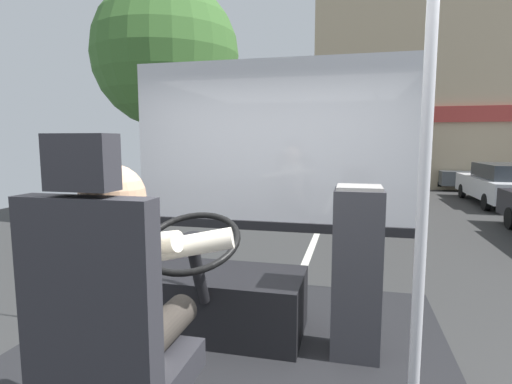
{
  "coord_description": "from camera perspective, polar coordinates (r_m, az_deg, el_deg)",
  "views": [
    {
      "loc": [
        0.69,
        -1.84,
        1.91
      ],
      "look_at": [
        0.06,
        0.8,
        1.57
      ],
      "focal_mm": 28.53,
      "sensor_mm": 36.0,
      "label": 1
    }
  ],
  "objects": [
    {
      "name": "parked_car_white",
      "position": [
        14.32,
        31.78,
        0.99
      ],
      "size": [
        1.94,
        4.16,
        1.24
      ],
      "color": "silver",
      "rests_on": "ground"
    },
    {
      "name": "parked_car_charcoal",
      "position": [
        19.15,
        26.28,
        2.53
      ],
      "size": [
        1.98,
        4.38,
        1.2
      ],
      "color": "#474C51",
      "rests_on": "ground"
    },
    {
      "name": "shop_building",
      "position": [
        20.04,
        28.67,
        12.5
      ],
      "size": [
        13.4,
        4.42,
        8.16
      ],
      "color": "tan",
      "rests_on": "ground"
    },
    {
      "name": "ground",
      "position": [
        10.84,
        9.62,
        -3.24
      ],
      "size": [
        18.0,
        44.0,
        0.06
      ],
      "color": "#333333"
    },
    {
      "name": "handrail_pole",
      "position": [
        1.65,
        22.3,
        -2.46
      ],
      "size": [
        0.04,
        0.04,
        1.98
      ],
      "color": "#B7B7BC",
      "rests_on": "bus_floor"
    },
    {
      "name": "fare_box",
      "position": [
        2.47,
        13.94,
        -10.82
      ],
      "size": [
        0.28,
        0.27,
        1.0
      ],
      "color": "#333338",
      "rests_on": "bus_floor"
    },
    {
      "name": "windshield_panel",
      "position": [
        3.54,
        2.17,
        3.78
      ],
      "size": [
        2.5,
        0.08,
        1.48
      ],
      "color": "silver"
    },
    {
      "name": "steering_console",
      "position": [
        2.76,
        -5.29,
        -14.75
      ],
      "size": [
        1.1,
        0.99,
        0.84
      ],
      "color": "black",
      "rests_on": "bus_floor"
    },
    {
      "name": "driver_seat",
      "position": [
        1.64,
        -19.88,
        -19.32
      ],
      "size": [
        0.48,
        0.48,
        1.28
      ],
      "color": "black",
      "rests_on": "bus_floor"
    },
    {
      "name": "bus_driver",
      "position": [
        1.66,
        -17.97,
        -12.31
      ],
      "size": [
        0.74,
        0.54,
        0.76
      ],
      "color": "#332D28",
      "rests_on": "driver_seat"
    },
    {
      "name": "street_tree",
      "position": [
        10.67,
        -12.5,
        18.11
      ],
      "size": [
        3.54,
        3.54,
        5.76
      ],
      "color": "#4C3828",
      "rests_on": "ground"
    }
  ]
}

